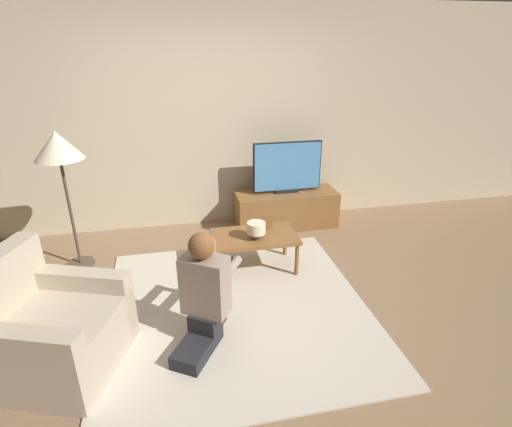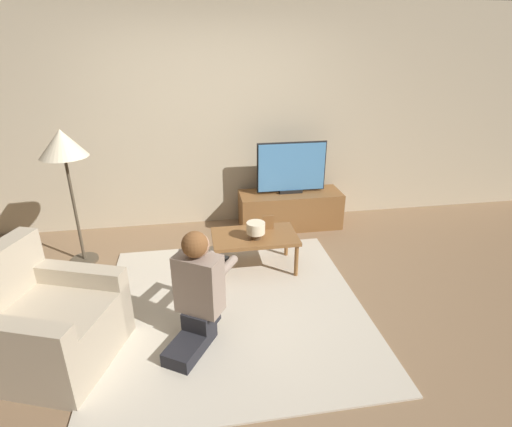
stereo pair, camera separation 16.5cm
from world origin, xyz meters
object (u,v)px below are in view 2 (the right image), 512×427
tv (291,168)px  coffee_table (255,239)px  person_kneeling (198,289)px  table_lamp (256,229)px  floor_lamp (63,150)px  armchair (45,326)px

tv → coffee_table: bearing=-122.1°
person_kneeling → coffee_table: bearing=-89.5°
tv → table_lamp: size_ratio=4.66×
floor_lamp → person_kneeling: (1.18, -1.42, -0.75)m
tv → armchair: tv is taller
floor_lamp → armchair: floor_lamp is taller
coffee_table → floor_lamp: bearing=165.5°
tv → person_kneeling: 2.28m
tv → person_kneeling: tv is taller
coffee_table → floor_lamp: floor_lamp is taller
floor_lamp → table_lamp: bearing=-16.8°
person_kneeling → floor_lamp: bearing=-18.6°
coffee_table → table_lamp: size_ratio=4.67×
coffee_table → armchair: armchair is taller
person_kneeling → table_lamp: size_ratio=5.11×
floor_lamp → table_lamp: floor_lamp is taller
coffee_table → person_kneeling: person_kneeling is taller
armchair → person_kneeling: (1.09, 0.03, 0.18)m
table_lamp → armchair: bearing=-151.3°
floor_lamp → table_lamp: (1.76, -0.53, -0.72)m
table_lamp → tv: bearing=59.8°
coffee_table → person_kneeling: 1.13m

